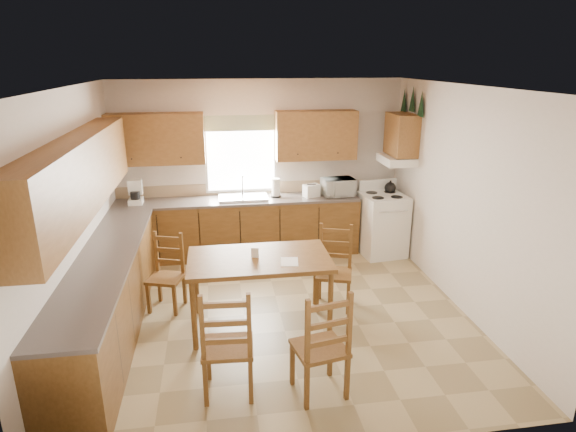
{
  "coord_description": "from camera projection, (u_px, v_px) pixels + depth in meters",
  "views": [
    {
      "loc": [
        -0.7,
        -5.23,
        2.98
      ],
      "look_at": [
        0.15,
        0.3,
        1.15
      ],
      "focal_mm": 30.0,
      "sensor_mm": 36.0,
      "label": 1
    }
  ],
  "objects": [
    {
      "name": "pine_decal_a",
      "position": [
        421.0,
        104.0,
        6.77
      ],
      "size": [
        0.22,
        0.22,
        0.36
      ],
      "primitive_type": "cone",
      "color": "black",
      "rests_on": "wall_right"
    },
    {
      "name": "table_card",
      "position": [
        255.0,
        253.0,
        5.39
      ],
      "size": [
        0.09,
        0.04,
        0.11
      ],
      "primitive_type": "cube",
      "rotation": [
        0.0,
        0.0,
        -0.31
      ],
      "color": "white",
      "rests_on": "dining_table"
    },
    {
      "name": "counter_left",
      "position": [
        104.0,
        260.0,
        5.24
      ],
      "size": [
        0.63,
        3.6,
        0.04
      ],
      "primitive_type": "cube",
      "color": "#544B47",
      "rests_on": "lower_cab_left"
    },
    {
      "name": "upper_cab_stove",
      "position": [
        402.0,
        135.0,
        7.2
      ],
      "size": [
        0.33,
        0.62,
        0.62
      ],
      "primitive_type": "cube",
      "color": "brown",
      "rests_on": "wall_right"
    },
    {
      "name": "window_pane",
      "position": [
        241.0,
        155.0,
        7.5
      ],
      "size": [
        1.05,
        0.01,
        1.1
      ],
      "primitive_type": "cube",
      "color": "white",
      "rests_on": "wall_back"
    },
    {
      "name": "floor",
      "position": [
        280.0,
        312.0,
        5.94
      ],
      "size": [
        4.5,
        4.5,
        0.0
      ],
      "primitive_type": "plane",
      "color": "tan",
      "rests_on": "ground"
    },
    {
      "name": "counter_back",
      "position": [
        238.0,
        200.0,
        7.44
      ],
      "size": [
        3.75,
        0.63,
        0.04
      ],
      "primitive_type": "cube",
      "color": "#544B47",
      "rests_on": "lower_cab_back"
    },
    {
      "name": "wall_back",
      "position": [
        260.0,
        167.0,
        7.63
      ],
      "size": [
        4.5,
        4.5,
        0.0
      ],
      "primitive_type": "plane",
      "color": "beige",
      "rests_on": "floor"
    },
    {
      "name": "chair_far_right",
      "position": [
        334.0,
        269.0,
        5.94
      ],
      "size": [
        0.53,
        0.52,
        1.03
      ],
      "primitive_type": "cube",
      "rotation": [
        0.0,
        0.0,
        -0.3
      ],
      "color": "brown",
      "rests_on": "floor"
    },
    {
      "name": "wall_right",
      "position": [
        462.0,
        200.0,
        5.85
      ],
      "size": [
        4.5,
        4.5,
        0.0
      ],
      "primitive_type": "plane",
      "color": "beige",
      "rests_on": "floor"
    },
    {
      "name": "chair_near_right",
      "position": [
        228.0,
        340.0,
        4.37
      ],
      "size": [
        0.49,
        0.47,
        1.1
      ],
      "primitive_type": "cube",
      "rotation": [
        0.0,
        0.0,
        3.08
      ],
      "color": "brown",
      "rests_on": "floor"
    },
    {
      "name": "window_valance",
      "position": [
        240.0,
        123.0,
        7.32
      ],
      "size": [
        1.19,
        0.01,
        0.24
      ],
      "primitive_type": "cube",
      "color": "#507042",
      "rests_on": "wall_back"
    },
    {
      "name": "paper_towel",
      "position": [
        276.0,
        188.0,
        7.5
      ],
      "size": [
        0.13,
        0.13,
        0.29
      ],
      "primitive_type": "cylinder",
      "rotation": [
        0.0,
        0.0,
        -0.06
      ],
      "color": "white",
      "rests_on": "counter_back"
    },
    {
      "name": "microwave",
      "position": [
        338.0,
        187.0,
        7.57
      ],
      "size": [
        0.49,
        0.38,
        0.28
      ],
      "primitive_type": "imported",
      "rotation": [
        0.0,
        0.0,
        0.11
      ],
      "color": "white",
      "rests_on": "counter_back"
    },
    {
      "name": "ceiling",
      "position": [
        278.0,
        87.0,
        5.1
      ],
      "size": [
        4.5,
        4.5,
        0.0
      ],
      "primitive_type": "plane",
      "color": "brown",
      "rests_on": "floor"
    },
    {
      "name": "upper_cab_back_right",
      "position": [
        316.0,
        135.0,
        7.45
      ],
      "size": [
        1.25,
        0.33,
        0.75
      ],
      "primitive_type": "cube",
      "color": "brown",
      "rests_on": "wall_back"
    },
    {
      "name": "chair_far_left",
      "position": [
        165.0,
        273.0,
        5.9
      ],
      "size": [
        0.5,
        0.49,
        0.95
      ],
      "primitive_type": "cube",
      "rotation": [
        0.0,
        0.0,
        -0.32
      ],
      "color": "brown",
      "rests_on": "floor"
    },
    {
      "name": "wall_left",
      "position": [
        73.0,
        217.0,
        5.2
      ],
      "size": [
        4.5,
        4.5,
        0.0
      ],
      "primitive_type": "plane",
      "color": "beige",
      "rests_on": "floor"
    },
    {
      "name": "sink_basin",
      "position": [
        243.0,
        197.0,
        7.44
      ],
      "size": [
        0.75,
        0.45,
        0.04
      ],
      "primitive_type": "cube",
      "color": "silver",
      "rests_on": "counter_back"
    },
    {
      "name": "upper_cab_left",
      "position": [
        79.0,
        174.0,
        4.92
      ],
      "size": [
        0.33,
        3.6,
        0.75
      ],
      "primitive_type": "cube",
      "color": "brown",
      "rests_on": "wall_left"
    },
    {
      "name": "lower_cab_left",
      "position": [
        109.0,
        297.0,
        5.38
      ],
      "size": [
        0.6,
        3.6,
        0.88
      ],
      "primitive_type": "cube",
      "color": "brown",
      "rests_on": "floor"
    },
    {
      "name": "backsplash",
      "position": [
        237.0,
        189.0,
        7.68
      ],
      "size": [
        3.75,
        0.01,
        0.18
      ],
      "primitive_type": "cube",
      "color": "#9C8564",
      "rests_on": "counter_back"
    },
    {
      "name": "pine_decal_b",
      "position": [
        413.0,
        99.0,
        7.06
      ],
      "size": [
        0.22,
        0.22,
        0.36
      ],
      "primitive_type": "cone",
      "color": "black",
      "rests_on": "wall_right"
    },
    {
      "name": "upper_cab_back_left",
      "position": [
        156.0,
        139.0,
        7.1
      ],
      "size": [
        1.41,
        0.33,
        0.75
      ],
      "primitive_type": "cube",
      "color": "brown",
      "rests_on": "wall_back"
    },
    {
      "name": "dining_table",
      "position": [
        260.0,
        292.0,
        5.54
      ],
      "size": [
        1.6,
        0.92,
        0.86
      ],
      "primitive_type": "cube",
      "rotation": [
        0.0,
        0.0,
        -0.0
      ],
      "color": "brown",
      "rests_on": "floor"
    },
    {
      "name": "range_hood",
      "position": [
        397.0,
        160.0,
        7.31
      ],
      "size": [
        0.44,
        0.62,
        0.12
      ],
      "primitive_type": "cube",
      "color": "white",
      "rests_on": "wall_right"
    },
    {
      "name": "wall_front",
      "position": [
        322.0,
        301.0,
        3.41
      ],
      "size": [
        4.5,
        4.5,
        0.0
      ],
      "primitive_type": "plane",
      "color": "beige",
      "rests_on": "floor"
    },
    {
      "name": "chair_near_left",
      "position": [
        320.0,
        341.0,
        4.37
      ],
      "size": [
        0.53,
        0.51,
        1.08
      ],
      "primitive_type": "cube",
      "rotation": [
        0.0,
        0.0,
        3.33
      ],
      "color": "brown",
      "rests_on": "floor"
    },
    {
      "name": "coffeemaker",
      "position": [
        135.0,
        193.0,
        7.14
      ],
      "size": [
        0.25,
        0.28,
        0.32
      ],
      "primitive_type": "cube",
      "rotation": [
        0.0,
        0.0,
        -0.34
      ],
      "color": "white",
      "rests_on": "counter_back"
    },
    {
      "name": "lower_cab_back",
      "position": [
        239.0,
        228.0,
        7.58
      ],
      "size": [
        3.75,
        0.6,
        0.88
      ],
      "primitive_type": "cube",
      "color": "brown",
      "rests_on": "floor"
    },
    {
      "name": "stove",
      "position": [
        382.0,
        225.0,
        7.6
      ],
      "size": [
        0.71,
        0.73,
        0.96
      ],
      "primitive_type": "cube",
      "rotation": [
        0.0,
        0.0,
        0.1
      ],
      "color": "white",
      "rests_on": "floor"
    },
    {
      "name": "window_frame",
      "position": [
        241.0,
        155.0,
        7.5
      ],
      "size": [
        1.13,
        0.02,
        1.18
      ],
      "primitive_type": "cube",
      "color": "white",
      "rests_on": "wall_back"
    },
    {
      "name": "table_paper",
      "position": [
        289.0,
        262.0,
        5.29
      ],
      "size": [
        0.22,
        0.28,
        0.0
      ],
      "primitive_type": "cube",
      "rotation": [
        0.0,
        0.0,
        -0.14
      ],
      "color": "white",
      "rests_on": "dining_table"
    },
    {
      "name": "toaster",
      "position": [
        311.0,
        191.0,
        7.53
      ],
      "size": [
        0.28,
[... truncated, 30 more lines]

